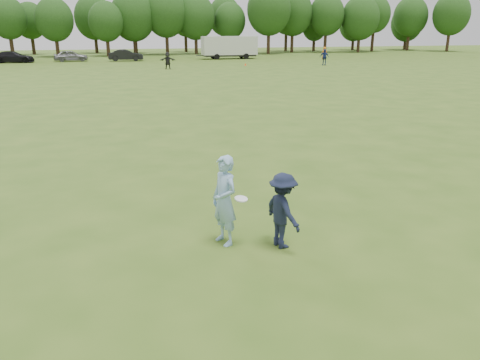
{
  "coord_description": "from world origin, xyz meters",
  "views": [
    {
      "loc": [
        -2.6,
        -8.49,
        4.29
      ],
      "look_at": [
        0.1,
        0.96,
        1.1
      ],
      "focal_mm": 35.0,
      "sensor_mm": 36.0,
      "label": 1
    }
  ],
  "objects": [
    {
      "name": "disc_in_play",
      "position": [
        -0.14,
        0.03,
        1.01
      ],
      "size": [
        0.27,
        0.28,
        0.08
      ],
      "color": "white",
      "rests_on": "ground"
    },
    {
      "name": "player_far_c",
      "position": [
        28.35,
        55.44,
        0.89
      ],
      "size": [
        1.01,
        1.01,
        1.77
      ],
      "primitive_type": "imported",
      "rotation": [
        0.0,
        0.0,
        2.37
      ],
      "color": "orange",
      "rests_on": "ground"
    },
    {
      "name": "treeline",
      "position": [
        2.81,
        76.9,
        6.26
      ],
      "size": [
        130.35,
        18.39,
        11.74
      ],
      "color": "#332114",
      "rests_on": "ground"
    },
    {
      "name": "player_far_d",
      "position": [
        4.27,
        44.68,
        0.92
      ],
      "size": [
        1.76,
        0.79,
        1.84
      ],
      "primitive_type": "imported",
      "rotation": [
        0.0,
        0.0,
        -0.15
      ],
      "color": "#242424",
      "rests_on": "ground"
    },
    {
      "name": "car_e",
      "position": [
        -6.73,
        60.74,
        0.75
      ],
      "size": [
        4.54,
        2.1,
        1.51
      ],
      "primitive_type": "imported",
      "rotation": [
        0.0,
        0.0,
        1.64
      ],
      "color": "slate",
      "rests_on": "ground"
    },
    {
      "name": "field_cone",
      "position": [
        14.03,
        47.38,
        0.15
      ],
      "size": [
        0.28,
        0.28,
        0.3
      ],
      "primitive_type": "cone",
      "color": "#FF420D",
      "rests_on": "ground"
    },
    {
      "name": "ground",
      "position": [
        0.0,
        0.0,
        0.0
      ],
      "size": [
        200.0,
        200.0,
        0.0
      ],
      "primitive_type": "plane",
      "color": "#355518",
      "rests_on": "ground"
    },
    {
      "name": "defender",
      "position": [
        0.65,
        -0.28,
        0.79
      ],
      "size": [
        0.8,
        1.12,
        1.57
      ],
      "primitive_type": "imported",
      "rotation": [
        0.0,
        0.0,
        1.81
      ],
      "color": "#171D32",
      "rests_on": "ground"
    },
    {
      "name": "cargo_trailer",
      "position": [
        15.45,
        60.48,
        1.78
      ],
      "size": [
        9.0,
        2.75,
        3.2
      ],
      "color": "silver",
      "rests_on": "ground"
    },
    {
      "name": "thrower",
      "position": [
        -0.45,
        0.2,
        0.94
      ],
      "size": [
        0.66,
        0.8,
        1.89
      ],
      "primitive_type": "imported",
      "rotation": [
        0.0,
        0.0,
        -1.22
      ],
      "color": "#8BB3D7",
      "rests_on": "ground"
    },
    {
      "name": "player_far_b",
      "position": [
        23.4,
        45.19,
        0.96
      ],
      "size": [
        1.17,
        1.07,
        1.92
      ],
      "primitive_type": "imported",
      "rotation": [
        0.0,
        0.0,
        -0.68
      ],
      "color": "navy",
      "rests_on": "ground"
    },
    {
      "name": "car_f",
      "position": [
        0.52,
        59.78,
        0.77
      ],
      "size": [
        4.79,
        2.05,
        1.53
      ],
      "primitive_type": "imported",
      "rotation": [
        0.0,
        0.0,
        1.48
      ],
      "color": "black",
      "rests_on": "ground"
    },
    {
      "name": "car_d",
      "position": [
        -13.82,
        60.2,
        0.74
      ],
      "size": [
        5.23,
        2.49,
        1.47
      ],
      "primitive_type": "imported",
      "rotation": [
        0.0,
        0.0,
        1.48
      ],
      "color": "black",
      "rests_on": "ground"
    }
  ]
}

